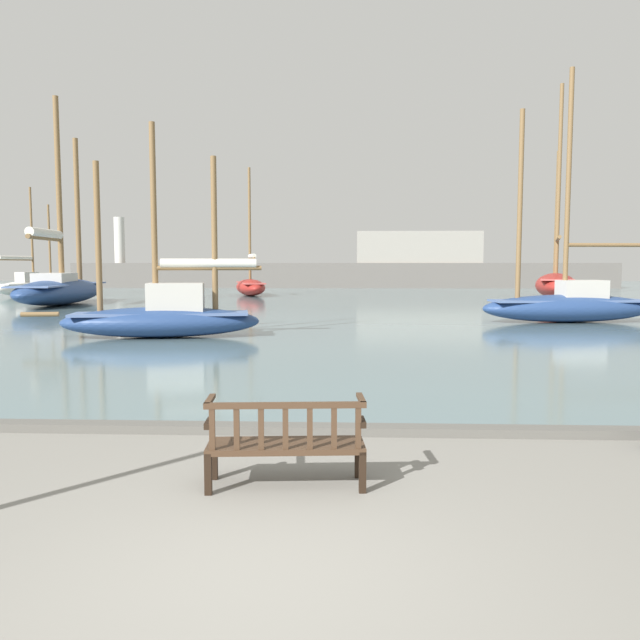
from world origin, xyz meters
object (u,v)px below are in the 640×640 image
at_px(sailboat_nearest_starboard, 60,287).
at_px(sailboat_outer_starboard, 32,286).
at_px(sailboat_centre_channel, 556,282).
at_px(sailboat_mid_starboard, 164,314).
at_px(sailboat_far_starboard, 569,302).
at_px(park_bench, 286,442).
at_px(sailboat_outer_port, 250,285).

relative_size(sailboat_nearest_starboard, sailboat_outer_starboard, 1.49).
height_order(sailboat_centre_channel, sailboat_mid_starboard, sailboat_centre_channel).
relative_size(sailboat_nearest_starboard, sailboat_far_starboard, 1.20).
xyz_separation_m(sailboat_nearest_starboard, sailboat_mid_starboard, (10.46, -15.50, -0.30)).
relative_size(sailboat_far_starboard, sailboat_outer_starboard, 1.24).
relative_size(park_bench, sailboat_nearest_starboard, 0.14).
xyz_separation_m(park_bench, sailboat_mid_starboard, (-4.96, 12.46, 0.32)).
bearing_deg(sailboat_far_starboard, sailboat_nearest_starboard, 158.24).
distance_m(sailboat_nearest_starboard, sailboat_centre_channel, 31.60).
relative_size(sailboat_outer_port, sailboat_far_starboard, 0.96).
bearing_deg(sailboat_outer_port, sailboat_far_starboard, -53.12).
height_order(park_bench, sailboat_mid_starboard, sailboat_mid_starboard).
distance_m(sailboat_centre_channel, sailboat_outer_starboard, 36.74).
bearing_deg(sailboat_mid_starboard, sailboat_nearest_starboard, 124.02).
bearing_deg(sailboat_centre_channel, sailboat_nearest_starboard, -163.28).
height_order(park_bench, sailboat_nearest_starboard, sailboat_nearest_starboard).
bearing_deg(park_bench, sailboat_nearest_starboard, 118.88).
distance_m(sailboat_outer_port, sailboat_outer_starboard, 15.55).
bearing_deg(sailboat_mid_starboard, sailboat_far_starboard, 21.97).
height_order(sailboat_nearest_starboard, sailboat_outer_port, sailboat_nearest_starboard).
xyz_separation_m(sailboat_outer_port, sailboat_outer_starboard, (-15.47, -1.58, 0.02)).
height_order(sailboat_outer_port, sailboat_outer_starboard, sailboat_outer_port).
xyz_separation_m(sailboat_centre_channel, sailboat_outer_starboard, (-36.74, 0.29, -0.29)).
bearing_deg(sailboat_far_starboard, sailboat_outer_starboard, 148.28).
distance_m(sailboat_far_starboard, sailboat_outer_starboard, 36.50).
height_order(sailboat_centre_channel, sailboat_outer_port, sailboat_centre_channel).
height_order(sailboat_nearest_starboard, sailboat_mid_starboard, sailboat_nearest_starboard).
distance_m(sailboat_nearest_starboard, sailboat_outer_port, 14.17).
distance_m(sailboat_centre_channel, sailboat_mid_starboard, 31.57).
height_order(park_bench, sailboat_far_starboard, sailboat_far_starboard).
distance_m(sailboat_outer_port, sailboat_mid_starboard, 26.50).
bearing_deg(sailboat_nearest_starboard, sailboat_mid_starboard, -55.98).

